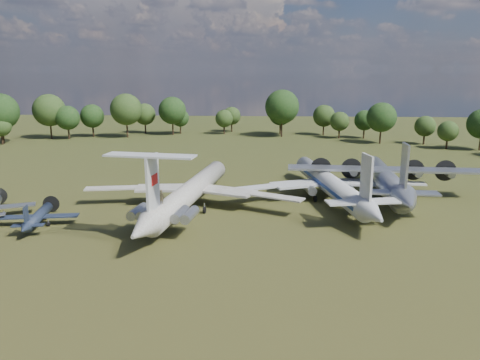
# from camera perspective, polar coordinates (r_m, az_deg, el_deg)

# --- Properties ---
(ground) EXTENTS (300.00, 300.00, 0.00)m
(ground) POSITION_cam_1_polar(r_m,az_deg,el_deg) (71.73, -7.18, -3.86)
(ground) COLOR #203B13
(ground) RESTS_ON ground
(il62_airliner) EXTENTS (40.68, 49.55, 4.43)m
(il62_airliner) POSITION_cam_1_polar(r_m,az_deg,el_deg) (72.36, -5.99, -1.85)
(il62_airliner) COLOR #B3B3AF
(il62_airliner) RESTS_ON ground
(tu104_jet) EXTENTS (40.18, 48.85, 4.35)m
(tu104_jet) POSITION_cam_1_polar(r_m,az_deg,el_deg) (78.45, 10.79, -0.85)
(tu104_jet) COLOR silver
(tu104_jet) RESTS_ON ground
(an12_transport) EXTENTS (34.38, 38.02, 4.80)m
(an12_transport) POSITION_cam_1_polar(r_m,az_deg,el_deg) (82.18, 17.28, -0.42)
(an12_transport) COLOR #A4A6AC
(an12_transport) RESTS_ON ground
(small_prop_west) EXTENTS (12.65, 15.75, 2.08)m
(small_prop_west) POSITION_cam_1_polar(r_m,az_deg,el_deg) (70.28, -23.35, -4.36)
(small_prop_west) COLOR black
(small_prop_west) RESTS_ON ground
(person_on_il62) EXTENTS (0.78, 0.66, 1.81)m
(person_on_il62) POSITION_cam_1_polar(r_m,az_deg,el_deg) (60.25, -9.54, -2.01)
(person_on_il62) COLOR #9B834E
(person_on_il62) RESTS_ON il62_airliner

